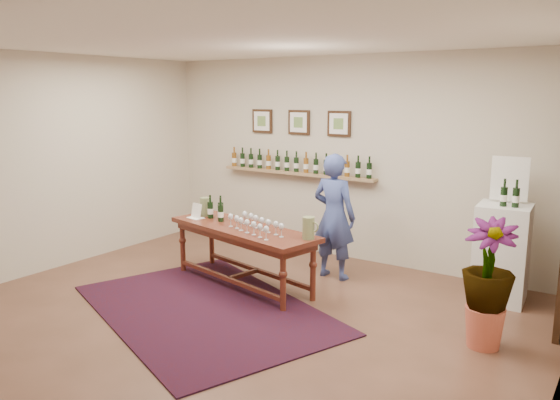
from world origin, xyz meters
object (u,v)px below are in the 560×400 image
Objects in this scene: person at (334,216)px; potted_plant at (487,284)px; display_pedestal at (501,253)px; tasting_table at (243,236)px.

potted_plant is at bearing 157.67° from person.
display_pedestal reaches higher than potted_plant.
display_pedestal is (2.69, 1.22, -0.07)m from tasting_table.
potted_plant is at bearing -83.18° from display_pedestal.
person is (-2.07, 0.93, 0.18)m from potted_plant.
tasting_table is 1.96× the size of display_pedestal.
tasting_table is 1.17m from person.
tasting_table is at bearing 178.62° from potted_plant.
display_pedestal is 1.30m from potted_plant.
person is (-1.92, -0.35, 0.24)m from display_pedestal.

